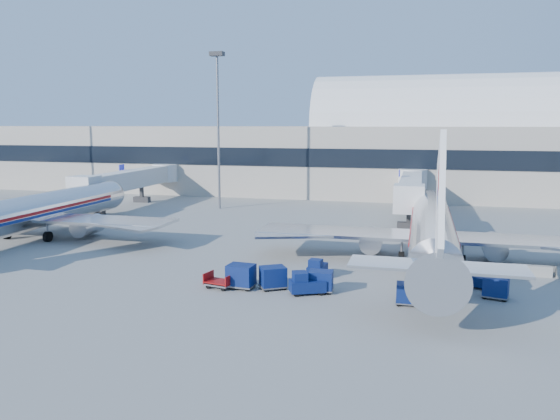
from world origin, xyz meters
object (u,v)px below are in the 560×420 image
(cart_train_a, at_px, (321,281))
(cart_solo_near, at_px, (408,293))
(barrier_near, at_px, (532,271))
(cart_train_b, at_px, (273,277))
(cart_train_c, at_px, (241,276))
(airliner_main, at_px, (432,231))
(cart_solo_far, at_px, (496,287))
(jetbridge_mid, at_px, (134,179))
(tug_left, at_px, (317,268))
(mast_west, at_px, (218,107))
(airliner_mid, at_px, (32,212))
(jetbridge_near, at_px, (411,187))
(tug_right, at_px, (475,279))
(tug_lead, at_px, (306,284))
(cart_open_red, at_px, (220,283))

(cart_train_a, bearing_deg, cart_solo_near, -14.91)
(barrier_near, distance_m, cart_train_a, 18.25)
(cart_train_b, distance_m, cart_train_c, 2.44)
(cart_train_a, relative_size, cart_train_b, 0.77)
(cart_solo_near, bearing_deg, airliner_main, 80.43)
(cart_train_b, height_order, cart_solo_far, cart_train_b)
(jetbridge_mid, xyz_separation_m, tug_left, (35.24, -33.39, -3.23))
(airliner_main, bearing_deg, mast_west, 139.64)
(airliner_mid, xyz_separation_m, jetbridge_near, (39.60, 26.30, 1.00))
(jetbridge_near, relative_size, jetbridge_mid, 1.00)
(tug_right, height_order, cart_train_a, cart_train_a)
(cart_train_b, bearing_deg, jetbridge_mid, 99.26)
(tug_lead, bearing_deg, tug_right, -2.32)
(tug_left, height_order, cart_train_a, cart_train_a)
(cart_open_red, bearing_deg, cart_solo_far, 19.71)
(airliner_main, bearing_deg, tug_lead, -127.40)
(tug_right, xyz_separation_m, cart_train_c, (-17.26, -4.70, 0.31))
(jetbridge_near, relative_size, cart_train_b, 11.27)
(jetbridge_near, bearing_deg, cart_train_c, -107.19)
(cart_train_a, bearing_deg, jetbridge_mid, 131.13)
(mast_west, distance_m, cart_open_red, 42.69)
(tug_left, bearing_deg, cart_solo_near, -119.75)
(cart_open_red, bearing_deg, cart_train_c, 25.99)
(airliner_mid, distance_m, cart_train_c, 30.26)
(airliner_main, relative_size, jetbridge_mid, 1.35)
(airliner_mid, relative_size, jetbridge_near, 1.35)
(barrier_near, height_order, tug_right, tug_right)
(airliner_main, distance_m, mast_west, 41.12)
(cart_train_a, distance_m, cart_train_b, 3.67)
(jetbridge_near, relative_size, barrier_near, 9.17)
(airliner_main, xyz_separation_m, cart_solo_near, (-1.72, -12.46, -2.12))
(airliner_mid, xyz_separation_m, cart_train_b, (30.25, -11.26, -2.01))
(jetbridge_mid, height_order, cart_open_red, jetbridge_mid)
(cart_train_a, height_order, cart_train_c, cart_train_c)
(airliner_main, xyz_separation_m, cart_open_red, (-15.74, -12.08, -2.52))
(airliner_main, xyz_separation_m, cart_train_b, (-11.75, -11.26, -2.01))
(tug_lead, relative_size, cart_open_red, 1.23)
(airliner_main, xyz_separation_m, tug_left, (-9.16, -7.09, -2.22))
(airliner_main, relative_size, tug_left, 15.07)
(airliner_main, bearing_deg, jetbridge_near, 95.22)
(mast_west, relative_size, tug_left, 9.14)
(tug_right, distance_m, cart_open_red, 19.53)
(tug_left, bearing_deg, mast_west, 38.72)
(cart_solo_near, distance_m, cart_solo_far, 6.73)
(tug_lead, bearing_deg, jetbridge_mid, 108.63)
(barrier_near, distance_m, tug_right, 6.64)
(jetbridge_mid, distance_m, tug_left, 48.65)
(tug_right, relative_size, cart_solo_far, 1.21)
(jetbridge_mid, distance_m, cart_train_b, 49.86)
(airliner_mid, bearing_deg, cart_train_a, -18.15)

